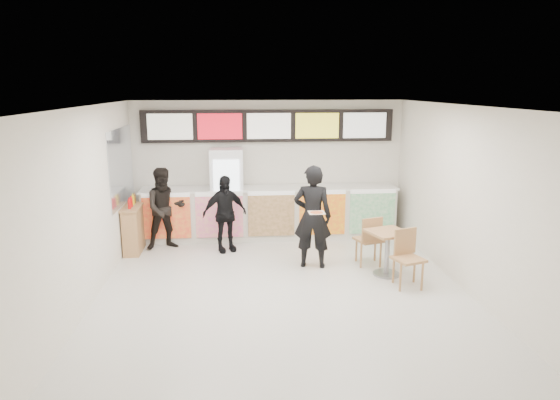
{
  "coord_description": "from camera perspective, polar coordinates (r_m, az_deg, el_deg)",
  "views": [
    {
      "loc": [
        -0.72,
        -7.54,
        3.29
      ],
      "look_at": [
        0.05,
        1.2,
        1.29
      ],
      "focal_mm": 32.0,
      "sensor_mm": 36.0,
      "label": 1
    }
  ],
  "objects": [
    {
      "name": "menu_board",
      "position": [
        11.01,
        -1.29,
        8.48
      ],
      "size": [
        5.5,
        0.14,
        0.7
      ],
      "color": "black",
      "rests_on": "wall_back"
    },
    {
      "name": "mirror_panel",
      "position": [
        10.36,
        -17.67,
        3.7
      ],
      "size": [
        0.01,
        2.0,
        1.5
      ],
      "primitive_type": "cube",
      "color": "#B2B7BF",
      "rests_on": "wall_left"
    },
    {
      "name": "condiment_ledge",
      "position": [
        10.51,
        -16.4,
        -3.15
      ],
      "size": [
        0.34,
        0.85,
        1.13
      ],
      "color": "tan",
      "rests_on": "floor"
    },
    {
      "name": "cafe_table",
      "position": [
        9.04,
        12.19,
        -5.02
      ],
      "size": [
        0.95,
        1.7,
        0.96
      ],
      "rotation": [
        0.0,
        0.0,
        0.32
      ],
      "color": "tan",
      "rests_on": "floor"
    },
    {
      "name": "pizza_slice",
      "position": [
        8.68,
        4.21,
        -1.4
      ],
      "size": [
        0.36,
        0.36,
        0.02
      ],
      "color": "beige",
      "rests_on": "customer_main"
    },
    {
      "name": "service_counter",
      "position": [
        11.0,
        -1.14,
        -1.45
      ],
      "size": [
        5.56,
        0.77,
        1.14
      ],
      "color": "silver",
      "rests_on": "floor"
    },
    {
      "name": "ceiling",
      "position": [
        7.58,
        0.42,
        10.66
      ],
      "size": [
        7.0,
        7.0,
        0.0
      ],
      "primitive_type": "plane",
      "rotation": [
        3.14,
        0.0,
        0.0
      ],
      "color": "white",
      "rests_on": "wall_back"
    },
    {
      "name": "wall_left",
      "position": [
        8.08,
        -21.3,
        -0.84
      ],
      "size": [
        0.0,
        7.0,
        7.0
      ],
      "primitive_type": "plane",
      "rotation": [
        1.57,
        0.0,
        1.57
      ],
      "color": "silver",
      "rests_on": "floor"
    },
    {
      "name": "wall_right",
      "position": [
        8.6,
        20.73,
        -0.01
      ],
      "size": [
        0.0,
        7.0,
        7.0
      ],
      "primitive_type": "plane",
      "rotation": [
        1.57,
        0.0,
        -1.57
      ],
      "color": "silver",
      "rests_on": "floor"
    },
    {
      "name": "customer_mid",
      "position": [
        10.12,
        -6.35,
        -1.57
      ],
      "size": [
        0.99,
        0.68,
        1.57
      ],
      "primitive_type": "imported",
      "rotation": [
        0.0,
        0.0,
        0.35
      ],
      "color": "black",
      "rests_on": "floor"
    },
    {
      "name": "customer_left",
      "position": [
        10.49,
        -13.0,
        -0.96
      ],
      "size": [
        0.98,
        0.86,
        1.69
      ],
      "primitive_type": "imported",
      "rotation": [
        0.0,
        0.0,
        0.3
      ],
      "color": "black",
      "rests_on": "floor"
    },
    {
      "name": "customer_main",
      "position": [
        9.16,
        3.74,
        -1.92
      ],
      "size": [
        0.78,
        0.6,
        1.92
      ],
      "primitive_type": "imported",
      "rotation": [
        0.0,
        0.0,
        2.92
      ],
      "color": "black",
      "rests_on": "floor"
    },
    {
      "name": "drinks_fridge",
      "position": [
        10.89,
        -6.06,
        0.65
      ],
      "size": [
        0.7,
        0.67,
        2.0
      ],
      "color": "white",
      "rests_on": "floor"
    },
    {
      "name": "floor",
      "position": [
        8.26,
        0.38,
        -10.62
      ],
      "size": [
        7.0,
        7.0,
        0.0
      ],
      "primitive_type": "plane",
      "color": "beige",
      "rests_on": "ground"
    },
    {
      "name": "wall_back",
      "position": [
        11.21,
        -1.3,
        3.66
      ],
      "size": [
        6.0,
        0.0,
        6.0
      ],
      "primitive_type": "plane",
      "rotation": [
        1.57,
        0.0,
        0.0
      ],
      "color": "silver",
      "rests_on": "floor"
    }
  ]
}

